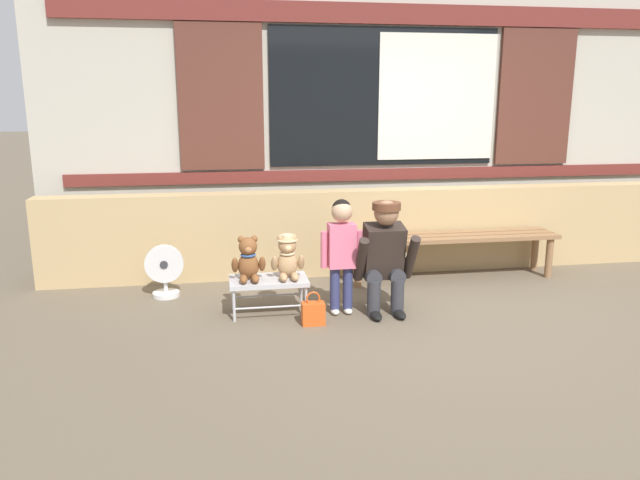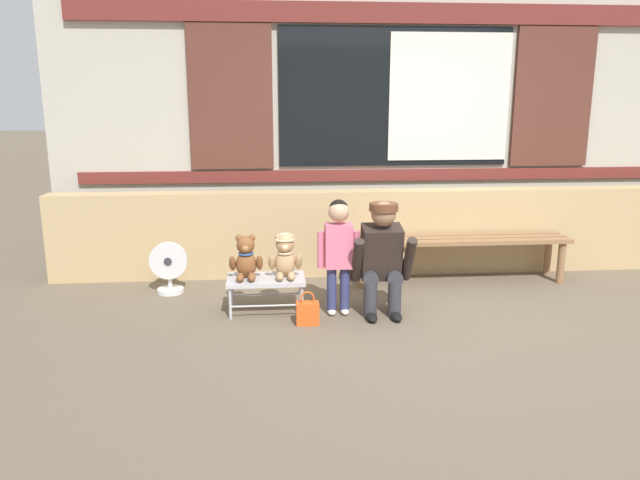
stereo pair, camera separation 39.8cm
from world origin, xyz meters
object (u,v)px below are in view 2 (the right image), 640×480
at_px(handbag_on_ground, 308,313).
at_px(small_display_bench, 266,281).
at_px(teddy_bear_plain, 246,259).
at_px(teddy_bear_with_hat, 285,257).
at_px(child_standing, 338,244).
at_px(wooden_bench_long, 459,244).
at_px(floor_fan, 169,268).
at_px(adult_crouching, 383,257).

bearing_deg(handbag_on_ground, small_display_bench, 135.87).
height_order(small_display_bench, teddy_bear_plain, teddy_bear_plain).
height_order(teddy_bear_with_hat, child_standing, child_standing).
height_order(wooden_bench_long, teddy_bear_plain, teddy_bear_plain).
height_order(teddy_bear_with_hat, handbag_on_ground, teddy_bear_with_hat).
distance_m(teddy_bear_with_hat, handbag_on_ground, 0.52).
height_order(wooden_bench_long, teddy_bear_with_hat, teddy_bear_with_hat).
distance_m(handbag_on_ground, floor_fan, 1.51).
distance_m(wooden_bench_long, teddy_bear_plain, 2.15).
xyz_separation_m(teddy_bear_with_hat, adult_crouching, (0.79, -0.12, 0.01)).
bearing_deg(wooden_bench_long, teddy_bear_with_hat, -157.06).
relative_size(teddy_bear_with_hat, adult_crouching, 0.38).
distance_m(child_standing, adult_crouching, 0.38).
xyz_separation_m(wooden_bench_long, small_display_bench, (-1.86, -0.72, -0.11)).
relative_size(wooden_bench_long, child_standing, 2.19).
distance_m(adult_crouching, handbag_on_ground, 0.76).
bearing_deg(teddy_bear_plain, adult_crouching, -6.09).
bearing_deg(teddy_bear_plain, small_display_bench, -0.51).
bearing_deg(teddy_bear_with_hat, adult_crouching, -8.57).
height_order(teddy_bear_with_hat, floor_fan, teddy_bear_with_hat).
xyz_separation_m(teddy_bear_plain, teddy_bear_with_hat, (0.32, 0.00, 0.01)).
relative_size(handbag_on_ground, floor_fan, 0.57).
bearing_deg(teddy_bear_with_hat, wooden_bench_long, 22.94).
xyz_separation_m(teddy_bear_with_hat, floor_fan, (-1.04, 0.58, -0.23)).
bearing_deg(small_display_bench, adult_crouching, -7.02).
bearing_deg(teddy_bear_with_hat, teddy_bear_plain, -179.87).
relative_size(child_standing, floor_fan, 2.00).
relative_size(small_display_bench, floor_fan, 1.33).
distance_m(wooden_bench_long, small_display_bench, 2.00).
bearing_deg(handbag_on_ground, teddy_bear_plain, 146.90).
height_order(teddy_bear_plain, handbag_on_ground, teddy_bear_plain).
height_order(small_display_bench, teddy_bear_with_hat, teddy_bear_with_hat).
distance_m(teddy_bear_plain, teddy_bear_with_hat, 0.32).
bearing_deg(wooden_bench_long, handbag_on_ground, -146.05).
xyz_separation_m(small_display_bench, handbag_on_ground, (0.32, -0.31, -0.17)).
bearing_deg(handbag_on_ground, adult_crouching, 17.35).
bearing_deg(child_standing, wooden_bench_long, 32.79).
distance_m(teddy_bear_plain, adult_crouching, 1.12).
relative_size(teddy_bear_with_hat, floor_fan, 0.76).
height_order(wooden_bench_long, small_display_bench, wooden_bench_long).
xyz_separation_m(small_display_bench, child_standing, (0.59, -0.10, 0.33)).
bearing_deg(floor_fan, child_standing, -24.63).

